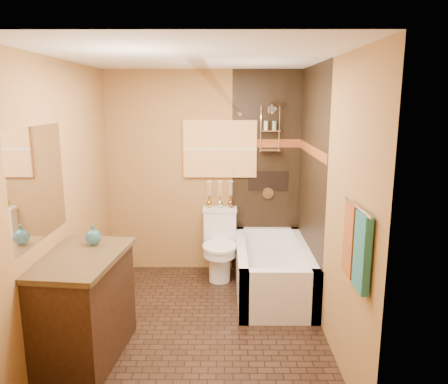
{
  "coord_description": "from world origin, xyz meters",
  "views": [
    {
      "loc": [
        0.28,
        -3.86,
        2.15
      ],
      "look_at": [
        0.26,
        0.4,
        1.24
      ],
      "focal_mm": 35.0,
      "sensor_mm": 36.0,
      "label": 1
    }
  ],
  "objects_px": {
    "vanity": "(81,307)",
    "sunset_painting": "(220,149)",
    "toilet": "(220,244)",
    "bathtub": "(272,274)"
  },
  "relations": [
    {
      "from": "vanity",
      "to": "sunset_painting",
      "type": "bearing_deg",
      "value": 66.42
    },
    {
      "from": "bathtub",
      "to": "toilet",
      "type": "xyz_separation_m",
      "value": [
        -0.6,
        0.45,
        0.2
      ]
    },
    {
      "from": "sunset_painting",
      "to": "vanity",
      "type": "height_order",
      "value": "sunset_painting"
    },
    {
      "from": "bathtub",
      "to": "vanity",
      "type": "distance_m",
      "value": 2.16
    },
    {
      "from": "sunset_painting",
      "to": "vanity",
      "type": "distance_m",
      "value": 2.54
    },
    {
      "from": "toilet",
      "to": "vanity",
      "type": "distance_m",
      "value": 2.06
    },
    {
      "from": "toilet",
      "to": "bathtub",
      "type": "bearing_deg",
      "value": -36.35
    },
    {
      "from": "bathtub",
      "to": "toilet",
      "type": "height_order",
      "value": "toilet"
    },
    {
      "from": "sunset_painting",
      "to": "bathtub",
      "type": "distance_m",
      "value": 1.63
    },
    {
      "from": "sunset_painting",
      "to": "toilet",
      "type": "bearing_deg",
      "value": -90.0
    }
  ]
}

